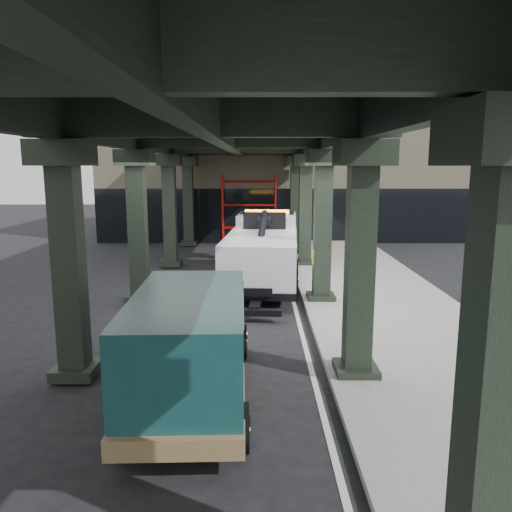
{
  "coord_description": "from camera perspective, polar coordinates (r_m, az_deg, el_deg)",
  "views": [
    {
      "loc": [
        0.5,
        -14.08,
        4.5
      ],
      "look_at": [
        0.44,
        1.36,
        1.7
      ],
      "focal_mm": 35.0,
      "sensor_mm": 36.0,
      "label": 1
    }
  ],
  "objects": [
    {
      "name": "viaduct",
      "position": [
        16.13,
        -3.08,
        13.68
      ],
      "size": [
        7.4,
        32.0,
        6.4
      ],
      "color": "black",
      "rests_on": "ground"
    },
    {
      "name": "towed_van",
      "position": [
        9.68,
        -7.46,
        -9.84
      ],
      "size": [
        2.34,
        5.5,
        2.2
      ],
      "rotation": [
        0.0,
        0.0,
        0.03
      ],
      "color": "#123E40",
      "rests_on": "ground"
    },
    {
      "name": "lane_stripe",
      "position": [
        16.74,
        4.33,
        -5.33
      ],
      "size": [
        0.12,
        38.0,
        0.01
      ],
      "primitive_type": "cube",
      "color": "silver",
      "rests_on": "ground"
    },
    {
      "name": "ground",
      "position": [
        14.79,
        -1.76,
        -7.44
      ],
      "size": [
        90.0,
        90.0,
        0.0
      ],
      "primitive_type": "plane",
      "color": "black",
      "rests_on": "ground"
    },
    {
      "name": "scaffolding",
      "position": [
        28.82,
        -0.8,
        5.52
      ],
      "size": [
        3.08,
        0.88,
        4.0
      ],
      "color": "red",
      "rests_on": "ground"
    },
    {
      "name": "tow_truck",
      "position": [
        19.23,
        0.95,
        0.94
      ],
      "size": [
        3.05,
        8.78,
        2.83
      ],
      "rotation": [
        0.0,
        0.0,
        -0.07
      ],
      "color": "black",
      "rests_on": "ground"
    },
    {
      "name": "sidewalk",
      "position": [
        17.15,
        13.74,
        -4.98
      ],
      "size": [
        5.0,
        40.0,
        0.15
      ],
      "primitive_type": "cube",
      "color": "gray",
      "rests_on": "ground"
    },
    {
      "name": "building",
      "position": [
        34.11,
        2.75,
        9.43
      ],
      "size": [
        22.0,
        10.0,
        8.0
      ],
      "primitive_type": "cube",
      "color": "#C6B793",
      "rests_on": "ground"
    }
  ]
}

